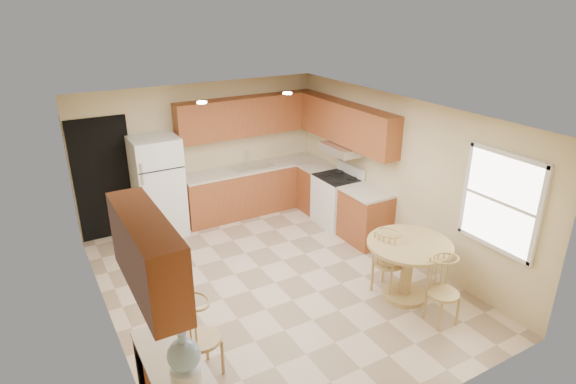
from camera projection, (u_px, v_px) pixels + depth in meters
floor at (275, 283)px, 7.03m from camera, size 5.50×5.50×0.00m
ceiling at (273, 114)px, 6.08m from camera, size 4.50×5.50×0.02m
wall_back at (202, 152)px, 8.76m from camera, size 4.50×0.02×2.50m
wall_front at (419, 310)px, 4.35m from camera, size 4.50×0.02×2.50m
wall_left at (102, 244)px, 5.51m from camera, size 0.02×5.50×2.50m
wall_right at (399, 176)px, 7.60m from camera, size 0.02×5.50×2.50m
doorway at (104, 179)px, 8.01m from camera, size 0.90×0.02×2.10m
base_cab_back at (254, 190)px, 9.23m from camera, size 2.75×0.60×0.87m
counter_back at (253, 167)px, 9.06m from camera, size 2.75×0.63×0.04m
base_cab_right_a at (318, 189)px, 9.25m from camera, size 0.60×0.59×0.87m
counter_right_a at (318, 167)px, 9.08m from camera, size 0.63×0.59×0.04m
base_cab_right_b at (365, 217)px, 8.09m from camera, size 0.60×0.80×0.87m
counter_right_b at (367, 192)px, 7.92m from camera, size 0.63×0.80×0.04m
upper_cab_back at (249, 116)px, 8.81m from camera, size 2.75×0.33×0.70m
upper_cab_right at (347, 124)px, 8.26m from camera, size 0.33×2.42×0.70m
upper_cab_left at (147, 254)px, 4.08m from camera, size 0.33×1.40×0.70m
sink at (252, 167)px, 9.04m from camera, size 0.78×0.44×0.01m
range_hood at (343, 149)px, 8.36m from camera, size 0.50×0.76×0.14m
desk_pedestal at (165, 368)px, 4.91m from camera, size 0.48×0.42×0.72m
desk_top at (173, 361)px, 4.46m from camera, size 0.50×1.20×0.04m
window at (501, 202)px, 6.01m from camera, size 0.06×1.12×1.30m
can_light_a at (202, 102)px, 6.82m from camera, size 0.14×0.14×0.02m
can_light_b at (287, 93)px, 7.47m from camera, size 0.14×0.14×0.02m
refrigerator at (158, 187)px, 8.18m from camera, size 0.77×0.75×1.75m
stove at (337, 200)px, 8.69m from camera, size 0.65×0.76×1.09m
dining_table at (408, 262)px, 6.50m from camera, size 1.13×1.13×0.84m
chair_table_a at (393, 258)px, 6.57m from camera, size 0.41×0.53×0.93m
chair_table_b at (450, 288)px, 5.91m from camera, size 0.40×0.40×0.90m
chair_desk at (204, 334)px, 5.05m from camera, size 0.43×0.56×0.97m
water_crock at (185, 364)px, 4.01m from camera, size 0.28×0.28×0.58m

